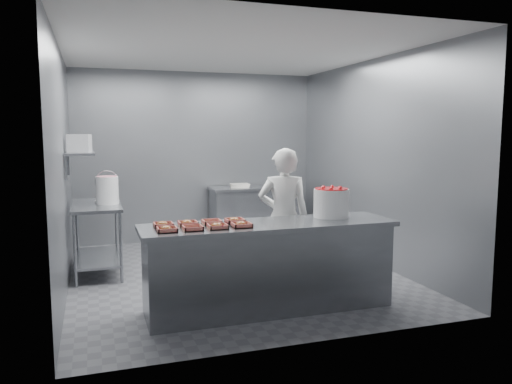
{
  "coord_description": "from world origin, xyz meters",
  "views": [
    {
      "loc": [
        -1.68,
        -6.02,
        1.81
      ],
      "look_at": [
        0.24,
        -0.2,
        1.07
      ],
      "focal_mm": 35.0,
      "sensor_mm": 36.0,
      "label": 1
    }
  ],
  "objects_px": {
    "tray_1": "(193,228)",
    "back_counter": "(254,213)",
    "glaze_bucket": "(107,189)",
    "tray_5": "(188,223)",
    "strawberry_tub": "(331,202)",
    "worker": "(284,218)",
    "tray_6": "(212,222)",
    "tray_0": "(167,229)",
    "tray_2": "(217,226)",
    "tray_3": "(241,225)",
    "prep_table": "(97,228)",
    "service_counter": "(269,266)",
    "appliance": "(79,143)",
    "tray_4": "(163,224)",
    "tray_7": "(235,220)"
  },
  "relations": [
    {
      "from": "tray_1",
      "to": "back_counter",
      "type": "bearing_deg",
      "value": 63.14
    },
    {
      "from": "back_counter",
      "to": "glaze_bucket",
      "type": "height_order",
      "value": "glaze_bucket"
    },
    {
      "from": "glaze_bucket",
      "to": "tray_5",
      "type": "bearing_deg",
      "value": -68.61
    },
    {
      "from": "strawberry_tub",
      "to": "tray_5",
      "type": "bearing_deg",
      "value": -179.96
    },
    {
      "from": "worker",
      "to": "strawberry_tub",
      "type": "height_order",
      "value": "worker"
    },
    {
      "from": "tray_6",
      "to": "worker",
      "type": "relative_size",
      "value": 0.11
    },
    {
      "from": "tray_0",
      "to": "glaze_bucket",
      "type": "bearing_deg",
      "value": 102.76
    },
    {
      "from": "tray_6",
      "to": "strawberry_tub",
      "type": "height_order",
      "value": "strawberry_tub"
    },
    {
      "from": "tray_2",
      "to": "worker",
      "type": "xyz_separation_m",
      "value": [
        1.0,
        0.83,
        -0.11
      ]
    },
    {
      "from": "tray_3",
      "to": "tray_0",
      "type": "bearing_deg",
      "value": 180.0
    },
    {
      "from": "prep_table",
      "to": "back_counter",
      "type": "xyz_separation_m",
      "value": [
        2.55,
        1.3,
        -0.14
      ]
    },
    {
      "from": "prep_table",
      "to": "tray_5",
      "type": "relative_size",
      "value": 6.4
    },
    {
      "from": "tray_1",
      "to": "strawberry_tub",
      "type": "bearing_deg",
      "value": 8.88
    },
    {
      "from": "tray_6",
      "to": "strawberry_tub",
      "type": "relative_size",
      "value": 0.49
    },
    {
      "from": "back_counter",
      "to": "tray_3",
      "type": "xyz_separation_m",
      "value": [
        -1.23,
        -3.37,
        0.47
      ]
    },
    {
      "from": "prep_table",
      "to": "tray_5",
      "type": "distance_m",
      "value": 2.04
    },
    {
      "from": "tray_3",
      "to": "glaze_bucket",
      "type": "height_order",
      "value": "glaze_bucket"
    },
    {
      "from": "worker",
      "to": "service_counter",
      "type": "bearing_deg",
      "value": 77.94
    },
    {
      "from": "service_counter",
      "to": "tray_2",
      "type": "distance_m",
      "value": 0.75
    },
    {
      "from": "tray_0",
      "to": "worker",
      "type": "distance_m",
      "value": 1.7
    },
    {
      "from": "prep_table",
      "to": "strawberry_tub",
      "type": "relative_size",
      "value": 3.17
    },
    {
      "from": "service_counter",
      "to": "back_counter",
      "type": "height_order",
      "value": "same"
    },
    {
      "from": "strawberry_tub",
      "to": "glaze_bucket",
      "type": "height_order",
      "value": "glaze_bucket"
    },
    {
      "from": "appliance",
      "to": "service_counter",
      "type": "bearing_deg",
      "value": -37.74
    },
    {
      "from": "tray_3",
      "to": "worker",
      "type": "xyz_separation_m",
      "value": [
        0.76,
        0.83,
        -0.11
      ]
    },
    {
      "from": "tray_2",
      "to": "appliance",
      "type": "xyz_separation_m",
      "value": [
        -1.25,
        2.02,
        0.75
      ]
    },
    {
      "from": "appliance",
      "to": "tray_4",
      "type": "bearing_deg",
      "value": -58.12
    },
    {
      "from": "prep_table",
      "to": "back_counter",
      "type": "distance_m",
      "value": 2.87
    },
    {
      "from": "tray_3",
      "to": "tray_5",
      "type": "distance_m",
      "value": 0.54
    },
    {
      "from": "tray_7",
      "to": "back_counter",
      "type": "bearing_deg",
      "value": 68.53
    },
    {
      "from": "tray_2",
      "to": "strawberry_tub",
      "type": "xyz_separation_m",
      "value": [
        1.32,
        0.24,
        0.14
      ]
    },
    {
      "from": "service_counter",
      "to": "tray_0",
      "type": "distance_m",
      "value": 1.16
    },
    {
      "from": "tray_0",
      "to": "tray_7",
      "type": "height_order",
      "value": "same"
    },
    {
      "from": "back_counter",
      "to": "tray_4",
      "type": "distance_m",
      "value": 3.72
    },
    {
      "from": "service_counter",
      "to": "tray_3",
      "type": "relative_size",
      "value": 13.88
    },
    {
      "from": "tray_4",
      "to": "glaze_bucket",
      "type": "height_order",
      "value": "glaze_bucket"
    },
    {
      "from": "tray_4",
      "to": "glaze_bucket",
      "type": "relative_size",
      "value": 0.44
    },
    {
      "from": "service_counter",
      "to": "back_counter",
      "type": "xyz_separation_m",
      "value": [
        0.9,
        3.25,
        -0.0
      ]
    },
    {
      "from": "tray_3",
      "to": "strawberry_tub",
      "type": "height_order",
      "value": "strawberry_tub"
    },
    {
      "from": "prep_table",
      "to": "tray_6",
      "type": "height_order",
      "value": "tray_6"
    },
    {
      "from": "prep_table",
      "to": "tray_4",
      "type": "bearing_deg",
      "value": -71.85
    },
    {
      "from": "tray_3",
      "to": "strawberry_tub",
      "type": "bearing_deg",
      "value": 12.69
    },
    {
      "from": "tray_2",
      "to": "tray_5",
      "type": "distance_m",
      "value": 0.34
    },
    {
      "from": "back_counter",
      "to": "worker",
      "type": "bearing_deg",
      "value": -100.42
    },
    {
      "from": "glaze_bucket",
      "to": "prep_table",
      "type": "bearing_deg",
      "value": 162.86
    },
    {
      "from": "tray_2",
      "to": "strawberry_tub",
      "type": "relative_size",
      "value": 0.49
    },
    {
      "from": "prep_table",
      "to": "tray_0",
      "type": "xyz_separation_m",
      "value": [
        0.6,
        -2.07,
        0.33
      ]
    },
    {
      "from": "tray_6",
      "to": "tray_7",
      "type": "height_order",
      "value": "tray_7"
    },
    {
      "from": "tray_6",
      "to": "tray_7",
      "type": "xyz_separation_m",
      "value": [
        0.24,
        -0.0,
        0.0
      ]
    },
    {
      "from": "tray_2",
      "to": "tray_4",
      "type": "distance_m",
      "value": 0.54
    }
  ]
}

